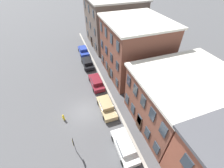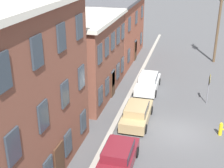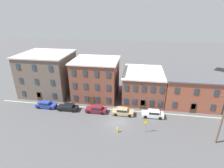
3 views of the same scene
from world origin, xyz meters
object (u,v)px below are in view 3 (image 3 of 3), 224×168
object	(u,v)px
car_black	(68,107)
car_maroon	(96,109)
caution_sign	(146,124)
car_blue	(46,104)
car_white	(153,114)
utility_pole	(224,116)
fire_hydrant	(118,130)
car_tan	(123,111)

from	to	relation	value
car_black	car_maroon	size ratio (longest dim) A/B	1.00
caution_sign	car_black	bearing A→B (deg)	162.94
car_blue	car_maroon	xyz separation A→B (m)	(11.65, -0.15, 0.00)
car_black	car_white	distance (m)	18.15
car_white	utility_pole	world-z (taller)	utility_pole
car_blue	fire_hydrant	bearing A→B (deg)	-19.81
car_maroon	caution_sign	bearing A→B (deg)	-26.85
utility_pole	car_black	bearing A→B (deg)	167.86
car_blue	caution_sign	world-z (taller)	caution_sign
caution_sign	utility_pole	distance (m)	12.06
car_blue	fire_hydrant	size ratio (longest dim) A/B	4.58
car_blue	utility_pole	bearing A→B (deg)	-10.64
car_black	fire_hydrant	distance (m)	13.02
car_maroon	fire_hydrant	xyz separation A→B (m)	(5.31, -5.96, -0.27)
car_black	utility_pole	xyz separation A→B (m)	(28.05, -6.03, 4.38)
car_blue	car_maroon	bearing A→B (deg)	-0.72
car_maroon	fire_hydrant	distance (m)	7.99
car_blue	car_tan	xyz separation A→B (m)	(17.27, -0.22, 0.00)
caution_sign	utility_pole	bearing A→B (deg)	-4.80
fire_hydrant	car_maroon	bearing A→B (deg)	131.71
car_maroon	caution_sign	distance (m)	11.47
car_black	car_tan	world-z (taller)	same
utility_pole	car_white	bearing A→B (deg)	148.10
car_maroon	car_white	xyz separation A→B (m)	(11.84, 0.04, 0.00)
car_tan	fire_hydrant	world-z (taller)	car_tan
car_black	utility_pole	distance (m)	29.02
car_maroon	car_white	world-z (taller)	same
car_maroon	car_tan	world-z (taller)	same
car_blue	utility_pole	distance (m)	34.25
car_blue	car_white	distance (m)	23.49
car_black	car_blue	bearing A→B (deg)	177.40
car_black	caution_sign	size ratio (longest dim) A/B	1.67
car_black	car_tan	xyz separation A→B (m)	(11.93, 0.02, 0.00)
car_maroon	fire_hydrant	bearing A→B (deg)	-48.29
car_black	car_maroon	xyz separation A→B (m)	(6.31, 0.10, 0.00)
car_black	utility_pole	world-z (taller)	utility_pole
car_blue	car_maroon	world-z (taller)	same
utility_pole	fire_hydrant	size ratio (longest dim) A/B	9.50
car_tan	caution_sign	distance (m)	6.91
car_black	fire_hydrant	world-z (taller)	car_black
car_black	car_white	xyz separation A→B (m)	(18.15, 0.13, 0.00)
car_maroon	car_tan	distance (m)	5.62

